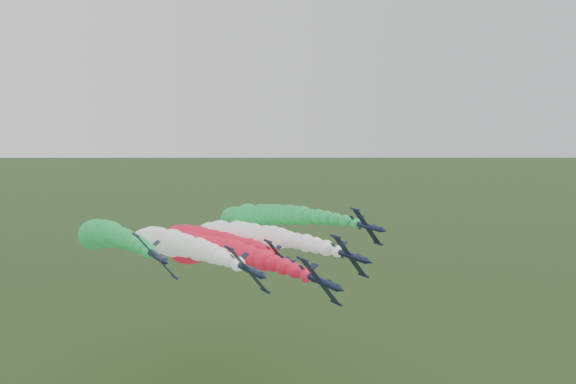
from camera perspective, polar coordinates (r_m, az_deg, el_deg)
name	(u,v)px	position (r m, az deg, el deg)	size (l,w,h in m)	color
jet_lead	(200,249)	(120.76, -8.88, -5.77)	(11.19, 75.08, 16.06)	#111934
jet_inner_left	(159,243)	(123.91, -13.00, -5.04)	(11.13, 75.02, 16.00)	#111934
jet_inner_right	(231,235)	(131.27, -5.84, -4.41)	(11.52, 75.41, 16.39)	#111934
jet_outer_left	(100,234)	(131.23, -18.53, -4.11)	(11.56, 75.45, 16.43)	#111934
jet_outer_right	(255,217)	(144.09, -3.33, -2.55)	(11.57, 75.46, 16.44)	#111934
jet_trail	(192,239)	(144.62, -9.76, -4.70)	(11.76, 75.65, 16.64)	#111934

